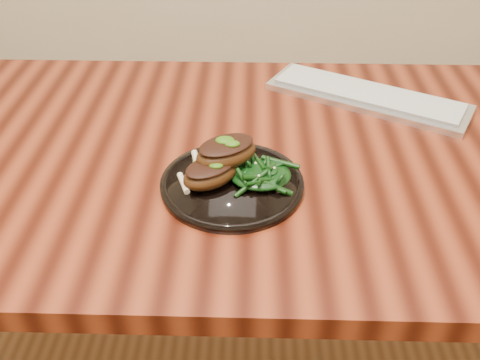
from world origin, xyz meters
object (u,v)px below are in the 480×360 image
Objects in this scene: desk at (248,184)px; lamb_chop_front at (210,172)px; greens_heap at (260,171)px; keyboard at (367,96)px; plate at (232,183)px.

desk is 13.25× the size of lamb_chop_front.
greens_heap reaches higher than desk.
greens_heap is (0.08, 0.01, -0.01)m from lamb_chop_front.
greens_heap is 0.24× the size of keyboard.
desk is at bearing -141.06° from keyboard.
lamb_chop_front reaches higher than greens_heap.
plate is at bearing -130.86° from keyboard.
plate is 0.43m from keyboard.
plate is at bearing -174.81° from greens_heap.
lamb_chop_front reaches higher than desk.
keyboard is (0.26, 0.21, 0.09)m from desk.
desk is 6.54× the size of plate.
desk is 3.60× the size of keyboard.
keyboard reaches higher than desk.
lamb_chop_front is 0.08m from greens_heap.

